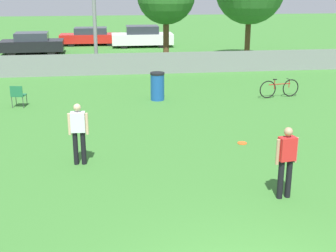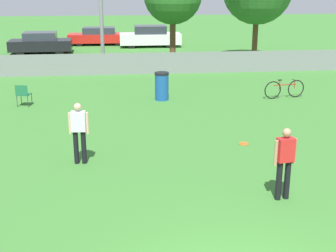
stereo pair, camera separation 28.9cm
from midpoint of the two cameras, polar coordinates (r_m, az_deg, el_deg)
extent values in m
cube|color=gray|center=(24.16, -2.89, 7.63)|extent=(25.60, 0.03, 1.10)
cylinder|color=brown|center=(25.99, -0.56, 10.14)|extent=(0.32, 0.32, 2.72)
cylinder|color=brown|center=(28.52, 9.38, 10.48)|extent=(0.32, 0.32, 2.64)
cylinder|color=black|center=(10.59, 12.80, -6.38)|extent=(0.13, 0.13, 0.90)
cylinder|color=black|center=(10.69, 13.74, -6.22)|extent=(0.13, 0.13, 0.90)
cube|color=red|center=(10.38, 13.54, -2.71)|extent=(0.40, 0.28, 0.52)
sphere|color=tan|center=(10.26, 13.69, -0.68)|extent=(0.19, 0.19, 0.19)
cylinder|color=tan|center=(10.29, 12.45, -3.11)|extent=(0.08, 0.08, 0.57)
cylinder|color=tan|center=(10.51, 14.57, -2.84)|extent=(0.08, 0.08, 0.57)
cylinder|color=black|center=(12.46, -11.85, -2.66)|extent=(0.13, 0.13, 0.90)
cylinder|color=black|center=(12.43, -10.93, -2.64)|extent=(0.13, 0.13, 0.90)
cube|color=silver|center=(12.23, -11.59, 0.48)|extent=(0.38, 0.24, 0.52)
sphere|color=#D8AD8C|center=(12.12, -11.70, 2.23)|extent=(0.19, 0.19, 0.19)
cylinder|color=#D8AD8C|center=(12.27, -12.60, 0.23)|extent=(0.08, 0.08, 0.57)
cylinder|color=#D8AD8C|center=(12.21, -10.54, 0.28)|extent=(0.08, 0.08, 0.57)
cylinder|color=#E5591E|center=(14.02, 8.45, -2.07)|extent=(0.28, 0.28, 0.03)
torus|color=#E5591E|center=(14.02, 8.45, -2.06)|extent=(0.28, 0.28, 0.03)
cylinder|color=#333338|center=(18.89, -17.26, 3.06)|extent=(0.02, 0.02, 0.43)
cylinder|color=#333338|center=(19.04, -18.46, 3.05)|extent=(0.02, 0.02, 0.43)
cylinder|color=#333338|center=(18.51, -17.69, 2.73)|extent=(0.02, 0.02, 0.43)
cylinder|color=#333338|center=(18.66, -18.91, 2.73)|extent=(0.02, 0.02, 0.43)
cube|color=#1E663F|center=(18.72, -18.14, 3.58)|extent=(0.55, 0.55, 0.03)
cube|color=#1E663F|center=(18.47, -18.44, 4.04)|extent=(0.47, 0.11, 0.39)
torus|color=black|center=(19.53, 11.65, 4.39)|extent=(0.73, 0.15, 0.73)
torus|color=black|center=(20.04, 14.32, 4.53)|extent=(0.73, 0.15, 0.73)
cylinder|color=#A51E19|center=(19.74, 13.04, 4.99)|extent=(0.96, 0.18, 0.04)
cylinder|color=#A51E19|center=(19.63, 12.45, 4.96)|extent=(0.03, 0.03, 0.38)
cylinder|color=#A51E19|center=(19.95, 14.15, 5.04)|extent=(0.03, 0.03, 0.34)
cube|color=black|center=(19.59, 12.49, 5.56)|extent=(0.17, 0.08, 0.04)
cylinder|color=black|center=(19.92, 14.18, 5.52)|extent=(0.09, 0.44, 0.03)
cylinder|color=#194C99|center=(18.82, -1.74, 4.75)|extent=(0.55, 0.55, 1.04)
cylinder|color=black|center=(18.71, -1.76, 6.42)|extent=(0.58, 0.58, 0.08)
cylinder|color=black|center=(32.97, -14.10, 9.36)|extent=(0.66, 0.20, 0.65)
cylinder|color=black|center=(31.36, -14.31, 8.96)|extent=(0.66, 0.20, 0.65)
cylinder|color=black|center=(33.25, -18.40, 9.07)|extent=(0.66, 0.20, 0.65)
cylinder|color=black|center=(31.66, -18.82, 8.65)|extent=(0.66, 0.20, 0.65)
cube|color=black|center=(32.26, -16.45, 9.40)|extent=(4.05, 1.99, 0.67)
cube|color=#2D333D|center=(32.19, -16.54, 10.43)|extent=(2.13, 1.70, 0.50)
cylinder|color=black|center=(36.45, -7.28, 10.42)|extent=(0.61, 0.19, 0.61)
cylinder|color=black|center=(35.02, -7.31, 10.14)|extent=(0.61, 0.19, 0.61)
cylinder|color=black|center=(36.61, -11.75, 10.23)|extent=(0.61, 0.19, 0.61)
cylinder|color=black|center=(35.18, -11.95, 9.94)|extent=(0.61, 0.19, 0.61)
cube|color=red|center=(35.76, -9.59, 10.52)|extent=(4.56, 1.77, 0.62)
cube|color=#2D333D|center=(35.70, -9.64, 11.39)|extent=(2.39, 1.52, 0.47)
cylinder|color=black|center=(35.30, -1.26, 10.39)|extent=(0.67, 0.18, 0.67)
cylinder|color=black|center=(33.76, -0.97, 10.06)|extent=(0.67, 0.18, 0.67)
cylinder|color=black|center=(35.12, -5.73, 10.27)|extent=(0.67, 0.18, 0.67)
cylinder|color=black|center=(33.57, -5.64, 9.94)|extent=(0.67, 0.18, 0.67)
cube|color=white|center=(34.38, -3.40, 10.58)|extent=(4.37, 1.80, 0.74)
cube|color=#2D333D|center=(34.31, -3.42, 11.65)|extent=(2.28, 1.58, 0.56)
camera|label=1|loc=(0.14, -90.69, -0.22)|focal=50.00mm
camera|label=2|loc=(0.14, 89.31, 0.22)|focal=50.00mm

